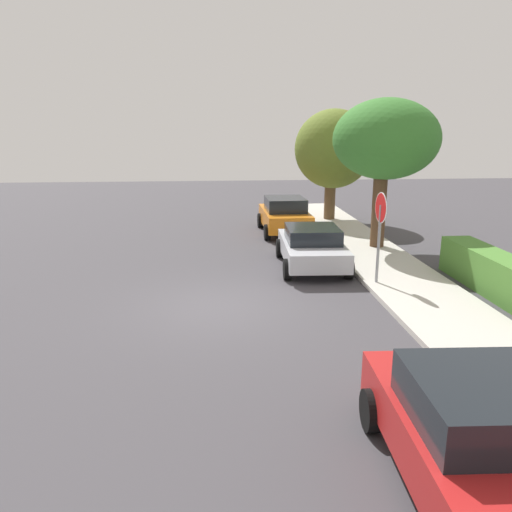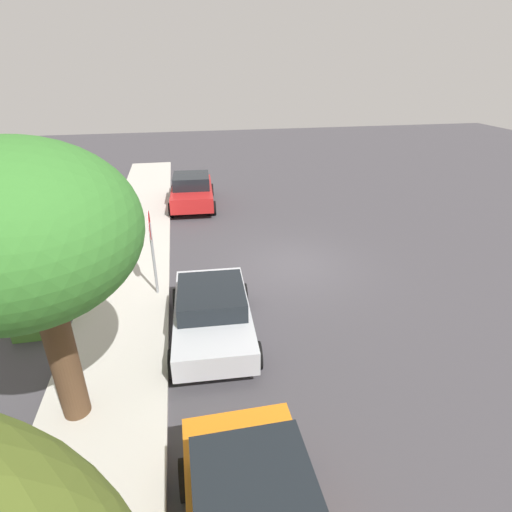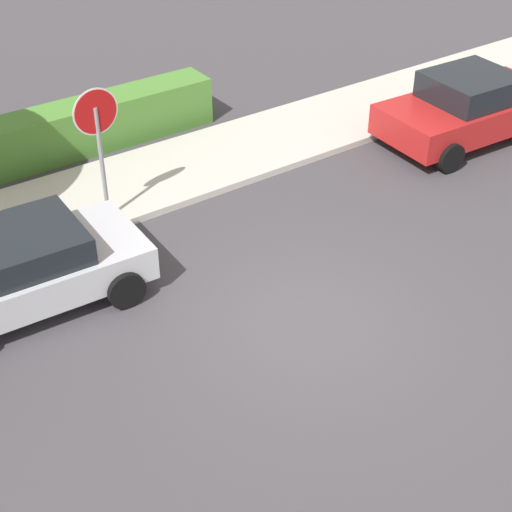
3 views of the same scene
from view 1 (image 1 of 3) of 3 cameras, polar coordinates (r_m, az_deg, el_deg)
name	(u,v)px [view 1 (image 1 of 3)]	position (r m, az deg, el deg)	size (l,w,h in m)	color
ground_plane	(220,306)	(12.76, -4.19, -5.76)	(60.00, 60.00, 0.00)	#423F44
sidewalk_curb	(425,298)	(13.87, 18.79, -4.54)	(32.00, 2.50, 0.14)	beige
stop_sign	(380,222)	(14.19, 13.99, 3.81)	(0.86, 0.08, 2.70)	gray
parked_car_silver	(312,246)	(16.10, 6.41, 1.10)	(3.97, 2.20, 1.34)	silver
parked_car_orange	(285,215)	(21.24, 3.30, 4.69)	(3.85, 2.06, 1.53)	orange
parked_car_red	(481,440)	(6.98, 24.29, -18.63)	(4.25, 2.27, 1.53)	red
street_tree_near_corner	(334,150)	(23.68, 8.85, 11.93)	(3.58, 3.58, 5.21)	brown
street_tree_mid_block	(386,140)	(18.58, 14.62, 12.67)	(3.74, 3.74, 5.41)	#513823
front_yard_hedge	(503,278)	(14.74, 26.43, -2.28)	(5.59, 0.91, 1.08)	#4C8433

